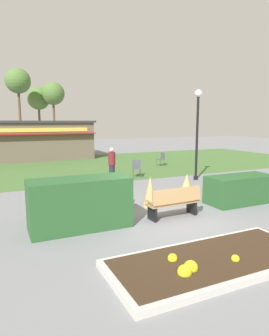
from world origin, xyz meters
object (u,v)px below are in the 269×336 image
at_px(person_strolling, 112,165).
at_px(tree_right_bg, 18,82).
at_px(park_bench, 174,202).
at_px(lamppost_mid, 197,124).
at_px(cafe_chair_west, 137,167).
at_px(tree_center_bg, 38,99).
at_px(tree_left_bg, 53,94).
at_px(trash_bin, 43,217).
at_px(cafe_chair_east, 161,158).
at_px(food_kiosk, 19,140).

distance_m(person_strolling, tree_right_bg, 24.45).
xyz_separation_m(park_bench, lamppost_mid, (4.28, 4.66, 2.30)).
xyz_separation_m(park_bench, person_strolling, (0.19, 5.82, 0.38)).
height_order(cafe_chair_west, tree_center_bg, tree_center_bg).
relative_size(person_strolling, tree_right_bg, 0.19).
distance_m(tree_left_bg, tree_center_bg, 2.32).
relative_size(park_bench, cafe_chair_west, 1.93).
height_order(trash_bin, tree_center_bg, tree_center_bg).
xyz_separation_m(tree_left_bg, tree_right_bg, (-4.10, -1.62, 1.07)).
relative_size(lamppost_mid, cafe_chair_west, 5.00).
xyz_separation_m(cafe_chair_west, tree_center_bg, (-1.37, 25.96, 5.19)).
bearing_deg(tree_left_bg, cafe_chair_west, -90.41).
distance_m(park_bench, tree_right_bg, 30.15).
bearing_deg(tree_center_bg, person_strolling, -90.69).
distance_m(trash_bin, cafe_chair_east, 12.79).
height_order(food_kiosk, tree_right_bg, tree_right_bg).
bearing_deg(tree_left_bg, park_bench, -93.80).
xyz_separation_m(trash_bin, tree_right_bg, (1.75, 28.85, 6.92)).
relative_size(cafe_chair_east, person_strolling, 0.53).
height_order(tree_left_bg, tree_center_bg, tree_left_bg).
bearing_deg(tree_left_bg, cafe_chair_east, -81.79).
relative_size(food_kiosk, cafe_chair_east, 12.25).
distance_m(trash_bin, person_strolling, 6.71).
relative_size(cafe_chair_east, tree_center_bg, 0.12).
distance_m(park_bench, person_strolling, 5.83).
bearing_deg(trash_bin, food_kiosk, 87.64).
bearing_deg(tree_left_bg, tree_center_bg, 133.12).
height_order(lamppost_mid, tree_left_bg, tree_left_bg).
height_order(lamppost_mid, cafe_chair_west, lamppost_mid).
xyz_separation_m(food_kiosk, cafe_chair_west, (4.99, -10.59, -0.97)).
bearing_deg(cafe_chair_west, food_kiosk, 115.26).
xyz_separation_m(cafe_chair_east, person_strolling, (-4.94, -3.78, 0.33)).
distance_m(food_kiosk, person_strolling, 11.85).
xyz_separation_m(lamppost_mid, food_kiosk, (-7.39, 12.53, -1.29)).
bearing_deg(food_kiosk, park_bench, -79.73).
xyz_separation_m(lamppost_mid, cafe_chair_west, (-2.39, 1.94, -2.26)).
xyz_separation_m(food_kiosk, cafe_chair_east, (8.24, -7.59, -0.97)).
bearing_deg(lamppost_mid, tree_left_bg, 94.84).
height_order(park_bench, food_kiosk, food_kiosk).
relative_size(lamppost_mid, tree_right_bg, 0.50).
height_order(lamppost_mid, tree_right_bg, tree_right_bg).
bearing_deg(cafe_chair_east, cafe_chair_west, -137.30).
distance_m(park_bench, tree_center_bg, 32.98).
distance_m(tree_left_bg, tree_right_bg, 4.54).
bearing_deg(person_strolling, cafe_chair_west, 130.23).
xyz_separation_m(trash_bin, person_strolling, (3.99, 5.37, 0.46)).
bearing_deg(food_kiosk, tree_center_bg, 76.73).
relative_size(lamppost_mid, person_strolling, 2.63).
bearing_deg(tree_right_bg, tree_center_bg, 51.84).
relative_size(lamppost_mid, food_kiosk, 0.41).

